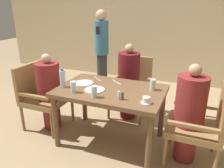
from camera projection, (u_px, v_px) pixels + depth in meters
ground_plane at (111, 140)px, 2.87m from camera, size 16.00×16.00×0.00m
wall_back at (158, 18)px, 4.64m from camera, size 8.00×0.06×2.80m
dining_table at (111, 96)px, 2.65m from camera, size 1.27×0.83×0.72m
chair_left_side at (41, 93)px, 3.07m from camera, size 0.56×0.56×0.91m
diner_in_left_chair at (49, 91)px, 3.00m from camera, size 0.32×0.32×1.08m
chair_far_side at (131, 84)px, 3.42m from camera, size 0.56×0.56×0.91m
diner_in_far_chair at (128, 81)px, 3.26m from camera, size 0.32×0.32×1.15m
chair_right_side at (203, 123)px, 2.32m from camera, size 0.56×0.56×0.91m
diner_in_right_chair at (189, 113)px, 2.34m from camera, size 0.32×0.32×1.13m
standing_host at (102, 49)px, 4.27m from camera, size 0.27×0.30×1.58m
plate_main_left at (95, 90)px, 2.58m from camera, size 0.24×0.24×0.01m
plate_main_right at (84, 83)px, 2.80m from camera, size 0.24×0.24×0.01m
teacup_with_saucer at (146, 100)px, 2.24m from camera, size 0.11×0.11×0.07m
water_bottle at (63, 79)px, 2.64m from camera, size 0.07×0.07×0.23m
glass_tall_near at (94, 92)px, 2.37m from camera, size 0.07×0.07×0.13m
glass_tall_mid at (153, 85)px, 2.57m from camera, size 0.07×0.07×0.13m
glass_tall_far at (73, 87)px, 2.50m from camera, size 0.07×0.07×0.13m
salt_shaker at (119, 95)px, 2.33m from camera, size 0.03×0.03×0.09m
pepper_shaker at (122, 96)px, 2.32m from camera, size 0.03×0.03×0.09m
fork_beside_plate at (98, 79)px, 2.95m from camera, size 0.17×0.14×0.00m
knife_beside_plate at (117, 82)px, 2.83m from camera, size 0.18×0.15×0.00m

